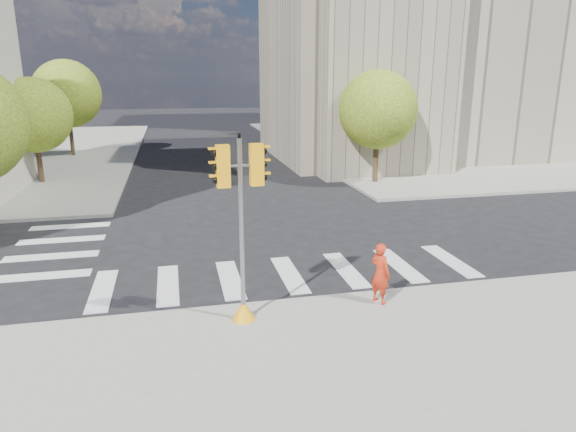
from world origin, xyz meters
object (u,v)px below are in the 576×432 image
Objects in this scene: lamp_near at (361,97)px; traffic_signal at (242,245)px; lamp_far at (303,90)px; photographer at (380,273)px.

traffic_signal is (-9.90, -18.93, -2.54)m from lamp_near.
lamp_far is 34.48m from traffic_signal.
traffic_signal is (-9.90, -32.93, -2.54)m from lamp_far.
photographer is (-6.33, -32.73, -3.63)m from lamp_far.
lamp_near is 14.00m from lamp_far.
photographer is at bearing -0.35° from traffic_signal.
lamp_far is 5.05× the size of photographer.
lamp_near reaches higher than photographer.
lamp_near is at bearing -46.53° from photographer.
photographer is at bearing -108.69° from lamp_near.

